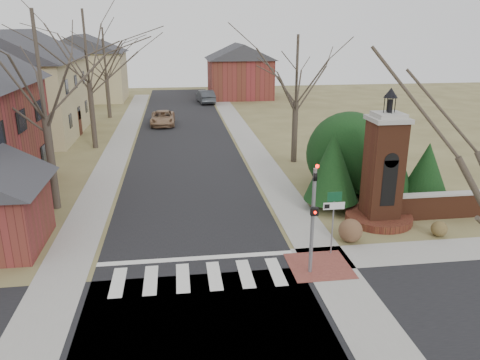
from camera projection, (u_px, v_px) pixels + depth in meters
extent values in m
plane|color=brown|center=(200.00, 288.00, 17.02)|extent=(120.00, 120.00, 0.00)
cube|color=black|center=(185.00, 145.00, 37.73)|extent=(8.00, 70.00, 0.01)
cube|color=black|center=(205.00, 340.00, 14.20)|extent=(120.00, 8.00, 0.01)
cube|color=silver|center=(199.00, 277.00, 17.77)|extent=(8.00, 2.20, 0.02)
cube|color=silver|center=(197.00, 258.00, 19.18)|extent=(8.00, 0.35, 0.02)
cube|color=gray|center=(248.00, 142.00, 38.40)|extent=(2.00, 60.00, 0.02)
cube|color=gray|center=(119.00, 147.00, 37.06)|extent=(2.00, 60.00, 0.02)
cube|color=brown|center=(319.00, 266.00, 18.58)|extent=(2.40, 2.40, 0.02)
cylinder|color=slate|center=(312.00, 222.00, 17.49)|extent=(0.14, 0.14, 4.20)
imported|color=black|center=(315.00, 172.00, 16.88)|extent=(0.15, 0.18, 0.90)
sphere|color=#FF0C05|center=(317.00, 166.00, 16.58)|extent=(0.14, 0.14, 0.14)
cube|color=black|center=(314.00, 212.00, 17.16)|extent=(0.28, 0.16, 0.30)
sphere|color=#FF0C05|center=(315.00, 213.00, 17.08)|extent=(0.11, 0.11, 0.11)
cylinder|color=slate|center=(333.00, 225.00, 19.22)|extent=(0.06, 0.06, 2.60)
cube|color=silver|center=(334.00, 206.00, 18.94)|extent=(0.90, 0.03, 0.30)
cube|color=black|center=(327.00, 206.00, 18.89)|extent=(0.22, 0.02, 0.18)
cube|color=#0D4023|center=(335.00, 197.00, 18.81)|extent=(0.60, 0.03, 0.40)
cylinder|color=#5B2C1A|center=(378.00, 218.00, 22.83)|extent=(3.20, 3.20, 0.36)
cube|color=#5B2C1A|center=(383.00, 172.00, 22.11)|extent=(1.50, 1.50, 5.00)
cube|color=black|center=(389.00, 183.00, 21.53)|extent=(0.70, 0.10, 2.20)
cube|color=gray|center=(388.00, 119.00, 21.32)|extent=(1.70, 1.70, 0.20)
cube|color=gray|center=(389.00, 115.00, 21.25)|extent=(1.30, 1.30, 0.20)
cylinder|color=black|center=(390.00, 106.00, 21.13)|extent=(0.20, 0.20, 0.60)
cone|color=black|center=(391.00, 93.00, 20.94)|extent=(0.64, 0.64, 0.45)
cube|color=#5B2C1A|center=(465.00, 205.00, 23.28)|extent=(7.50, 0.40, 1.20)
cube|color=gray|center=(467.00, 193.00, 23.08)|extent=(7.50, 0.50, 0.10)
cube|color=tan|center=(22.00, 99.00, 39.69)|extent=(9.00, 12.00, 6.40)
cube|color=tan|center=(85.00, 77.00, 59.72)|extent=(10.00, 8.00, 6.00)
cube|color=tan|center=(55.00, 45.00, 56.60)|extent=(0.75, 0.75, 3.08)
cube|color=maroon|center=(240.00, 78.00, 62.46)|extent=(8.00, 8.00, 5.00)
cube|color=maroon|center=(224.00, 53.00, 59.60)|extent=(0.75, 0.75, 2.80)
cylinder|color=#473D33|center=(330.00, 204.00, 24.46)|extent=(0.20, 0.20, 0.50)
cone|color=black|center=(332.00, 166.00, 23.82)|extent=(2.80, 2.80, 3.60)
cylinder|color=#473D33|center=(380.00, 193.00, 26.02)|extent=(0.20, 0.20, 0.50)
cone|color=black|center=(384.00, 152.00, 25.29)|extent=(3.40, 3.40, 4.20)
cylinder|color=#473D33|center=(423.00, 198.00, 25.34)|extent=(0.20, 0.20, 0.50)
cone|color=black|center=(427.00, 168.00, 24.82)|extent=(2.40, 2.40, 2.80)
sphere|color=black|center=(349.00, 151.00, 26.38)|extent=(4.80, 4.80, 4.80)
cylinder|color=#473D33|center=(52.00, 164.00, 23.84)|extent=(0.40, 0.40, 4.83)
cylinder|color=#473D33|center=(93.00, 116.00, 36.04)|extent=(0.40, 0.40, 5.04)
cylinder|color=#473D33|center=(108.00, 96.00, 48.31)|extent=(0.40, 0.40, 4.41)
cylinder|color=#473D33|center=(295.00, 132.00, 32.40)|extent=(0.40, 0.40, 4.20)
imported|color=#977252|center=(163.00, 118.00, 45.08)|extent=(2.30, 4.88, 1.35)
imported|color=#393D42|center=(206.00, 96.00, 58.13)|extent=(2.23, 5.10, 1.63)
sphere|color=brown|center=(350.00, 231.00, 20.56)|extent=(1.05, 1.05, 1.05)
sphere|color=brown|center=(439.00, 229.00, 21.15)|extent=(0.72, 0.72, 0.72)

